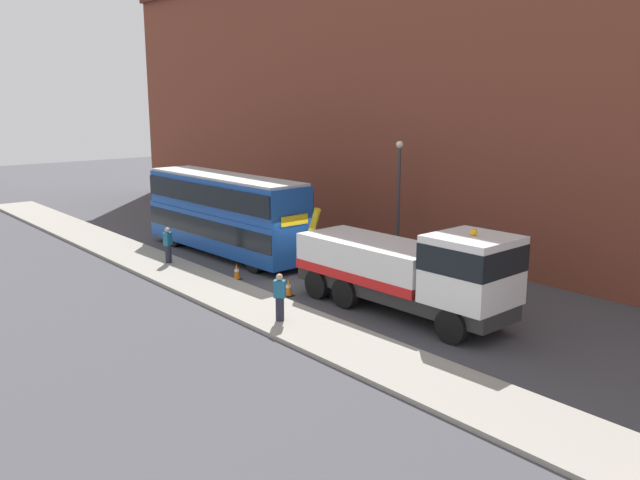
{
  "coord_description": "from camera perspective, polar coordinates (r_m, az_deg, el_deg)",
  "views": [
    {
      "loc": [
        21.78,
        -17.76,
        7.95
      ],
      "look_at": [
        0.96,
        -0.34,
        2.0
      ],
      "focal_mm": 37.15,
      "sensor_mm": 36.0,
      "label": 1
    }
  ],
  "objects": [
    {
      "name": "ground_plane",
      "position": [
        29.21,
        -0.7,
        -3.43
      ],
      "size": [
        120.0,
        120.0,
        0.0
      ],
      "primitive_type": "plane",
      "color": "#424247"
    },
    {
      "name": "near_kerb",
      "position": [
        26.84,
        -7.69,
        -4.81
      ],
      "size": [
        60.0,
        2.8,
        0.15
      ],
      "primitive_type": "cube",
      "color": "gray",
      "rests_on": "ground_plane"
    },
    {
      "name": "building_facade",
      "position": [
        33.5,
        9.76,
        12.39
      ],
      "size": [
        60.0,
        1.5,
        16.0
      ],
      "color": "brown",
      "rests_on": "ground_plane"
    },
    {
      "name": "recovery_tow_truck",
      "position": [
        24.32,
        7.67,
        -2.5
      ],
      "size": [
        10.18,
        2.94,
        3.67
      ],
      "rotation": [
        0.0,
        0.0,
        0.03
      ],
      "color": "#2D2D2D",
      "rests_on": "ground_plane"
    },
    {
      "name": "double_decker_bus",
      "position": [
        33.71,
        -8.19,
        2.47
      ],
      "size": [
        11.11,
        2.91,
        4.06
      ],
      "rotation": [
        0.0,
        0.0,
        0.03
      ],
      "color": "#19479E",
      "rests_on": "ground_plane"
    },
    {
      "name": "pedestrian_onlooker",
      "position": [
        32.14,
        -12.96,
        -0.47
      ],
      "size": [
        0.42,
        0.48,
        1.71
      ],
      "rotation": [
        0.0,
        0.0,
        0.49
      ],
      "color": "#232333",
      "rests_on": "near_kerb"
    },
    {
      "name": "pedestrian_bystander",
      "position": [
        23.38,
        -3.49,
        -4.99
      ],
      "size": [
        0.47,
        0.46,
        1.71
      ],
      "rotation": [
        0.0,
        0.0,
        2.3
      ],
      "color": "#232333",
      "rests_on": "near_kerb"
    },
    {
      "name": "traffic_cone_near_bus",
      "position": [
        29.41,
        -7.19,
        -2.73
      ],
      "size": [
        0.36,
        0.36,
        0.72
      ],
      "color": "orange",
      "rests_on": "ground_plane"
    },
    {
      "name": "traffic_cone_midway",
      "position": [
        26.82,
        -2.74,
        -4.13
      ],
      "size": [
        0.36,
        0.36,
        0.72
      ],
      "color": "orange",
      "rests_on": "ground_plane"
    },
    {
      "name": "street_lamp",
      "position": [
        32.24,
        6.79,
        4.29
      ],
      "size": [
        0.36,
        0.36,
        5.83
      ],
      "color": "#38383D",
      "rests_on": "ground_plane"
    }
  ]
}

